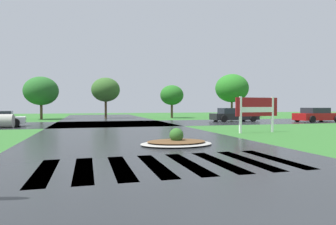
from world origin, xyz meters
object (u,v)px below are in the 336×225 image
(median_island, at_px, (176,142))
(car_dark_suv, at_px, (317,115))
(estate_billboard, at_px, (257,109))
(car_white_sedan, at_px, (234,115))

(median_island, relative_size, car_dark_suv, 0.63)
(estate_billboard, xyz_separation_m, car_dark_suv, (12.00, 8.57, -0.76))
(car_dark_suv, relative_size, car_white_sedan, 1.00)
(estate_billboard, distance_m, car_white_sedan, 12.29)
(estate_billboard, bearing_deg, car_white_sedan, -116.79)
(median_island, bearing_deg, car_white_sedan, 55.12)
(median_island, xyz_separation_m, car_white_sedan, (10.64, 15.26, 0.49))
(estate_billboard, height_order, median_island, estate_billboard)
(median_island, xyz_separation_m, car_dark_suv, (18.06, 12.46, 0.51))
(estate_billboard, relative_size, median_island, 0.98)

